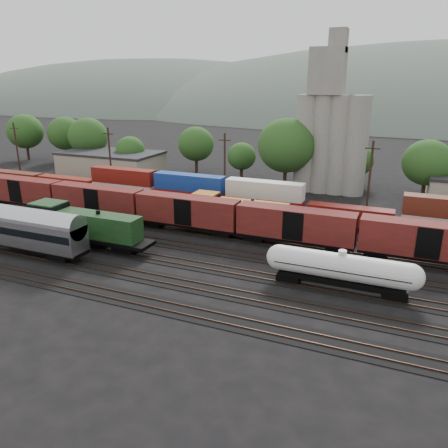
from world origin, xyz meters
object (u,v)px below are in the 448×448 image
at_px(green_locomotive, 78,224).
at_px(orange_locomotive, 233,210).
at_px(tank_car_a, 341,268).
at_px(grain_silo, 330,133).

xyz_separation_m(green_locomotive, orange_locomotive, (15.53, 15.00, -0.36)).
bearing_deg(tank_car_a, orange_locomotive, 139.74).
relative_size(orange_locomotive, grain_silo, 0.60).
relative_size(tank_car_a, orange_locomotive, 0.90).
distance_m(tank_car_a, orange_locomotive, 23.21).
bearing_deg(orange_locomotive, grain_silo, 71.01).
distance_m(green_locomotive, tank_car_a, 33.24).
height_order(green_locomotive, grain_silo, grain_silo).
relative_size(green_locomotive, orange_locomotive, 1.09).
xyz_separation_m(orange_locomotive, grain_silo, (8.95, 26.00, 8.77)).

